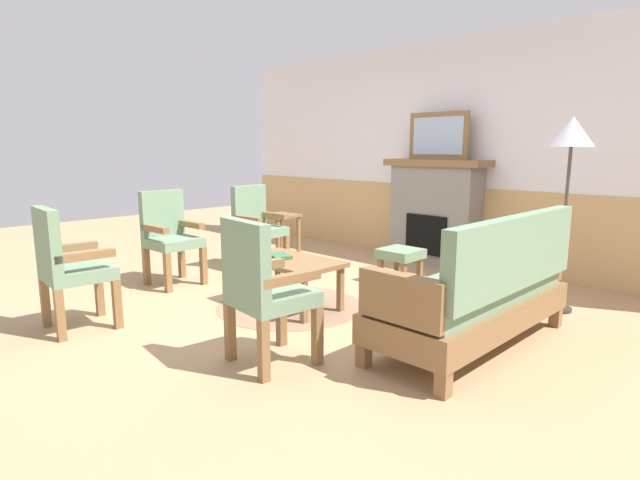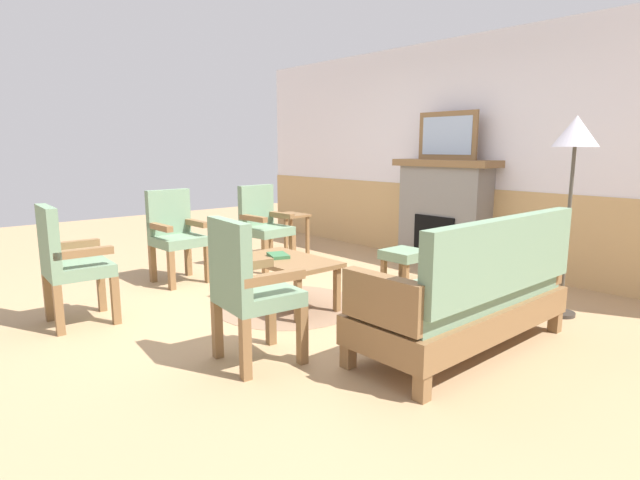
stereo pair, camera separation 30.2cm
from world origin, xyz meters
The scene contains 15 objects.
ground_plane centered at (0.00, 0.00, 0.00)m, with size 14.00×14.00×0.00m, color tan.
wall_back centered at (0.00, 2.60, 1.31)m, with size 7.20×0.14×2.70m.
fireplace centered at (0.00, 2.35, 0.65)m, with size 1.30×0.44×1.28m.
framed_picture centered at (0.00, 2.35, 1.56)m, with size 0.80×0.04×0.56m.
couch centered at (1.71, 0.24, 0.40)m, with size 0.70×1.80×0.98m.
coffee_table centered at (0.05, -0.09, 0.39)m, with size 0.96×0.56×0.44m.
round_rug centered at (0.05, -0.09, 0.00)m, with size 1.33×1.33×0.01m, color #896B51.
book_on_table centered at (-0.05, -0.11, 0.46)m, with size 0.24×0.16×0.03m, color #33663D.
footstool centered at (0.24, 1.32, 0.28)m, with size 0.40×0.40×0.36m.
armchair_near_fireplace centered at (-1.35, 0.64, 0.54)m, with size 0.51×0.51×0.98m.
armchair_by_window_left centered at (-1.43, -0.44, 0.54)m, with size 0.50×0.50×0.98m.
armchair_front_left centered at (-0.72, -1.71, 0.54)m, with size 0.51×0.51×0.98m.
armchair_front_center centered at (0.88, -1.05, 0.54)m, with size 0.53×0.53×0.98m.
side_table centered at (-1.72, 1.30, 0.43)m, with size 0.44×0.44×0.55m.
floor_lamp_by_couch centered at (1.82, 1.51, 1.45)m, with size 0.36×0.36×1.68m.
Camera 1 is at (3.41, -3.05, 1.43)m, focal length 28.68 mm.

